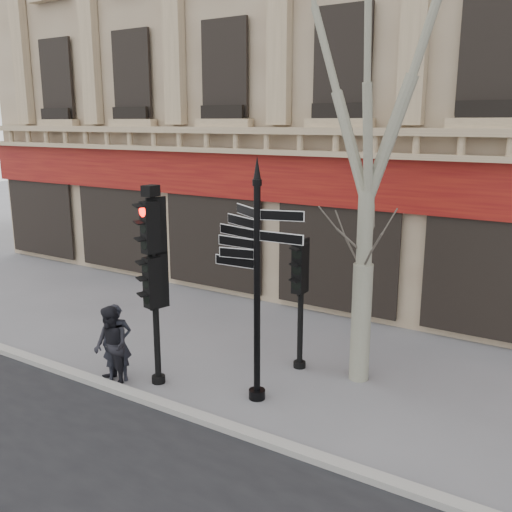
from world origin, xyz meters
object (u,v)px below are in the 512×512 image
at_px(traffic_signal_secondary, 301,282).
at_px(plane_tree, 374,39).
at_px(fingerpost, 257,241).
at_px(traffic_signal_main, 154,262).
at_px(pedestrian_b, 111,346).
at_px(pedestrian_a, 117,343).

height_order(traffic_signal_secondary, plane_tree, plane_tree).
xyz_separation_m(fingerpost, traffic_signal_secondary, (0.01, 1.67, -1.15)).
height_order(traffic_signal_main, plane_tree, plane_tree).
bearing_deg(pedestrian_b, fingerpost, 40.28).
xyz_separation_m(traffic_signal_main, pedestrian_b, (-0.73, -0.52, -1.69)).
bearing_deg(traffic_signal_main, pedestrian_a, -143.02).
bearing_deg(plane_tree, traffic_signal_secondary, -172.57).
relative_size(traffic_signal_main, plane_tree, 0.43).
bearing_deg(plane_tree, traffic_signal_main, -144.83).
bearing_deg(fingerpost, pedestrian_a, -155.88).
bearing_deg(pedestrian_b, traffic_signal_secondary, 64.25).
distance_m(traffic_signal_secondary, plane_tree, 4.79).
xyz_separation_m(fingerpost, traffic_signal_main, (-2.02, -0.49, -0.54)).
distance_m(traffic_signal_secondary, pedestrian_a, 3.89).
xyz_separation_m(traffic_signal_secondary, pedestrian_a, (-2.78, -2.49, -1.10)).
height_order(pedestrian_a, pedestrian_b, pedestrian_b).
distance_m(pedestrian_a, pedestrian_b, 0.19).
bearing_deg(traffic_signal_main, plane_tree, 48.24).
height_order(fingerpost, traffic_signal_main, fingerpost).
bearing_deg(pedestrian_b, plane_tree, 55.31).
bearing_deg(pedestrian_a, traffic_signal_secondary, -1.95).
relative_size(fingerpost, pedestrian_a, 2.87).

